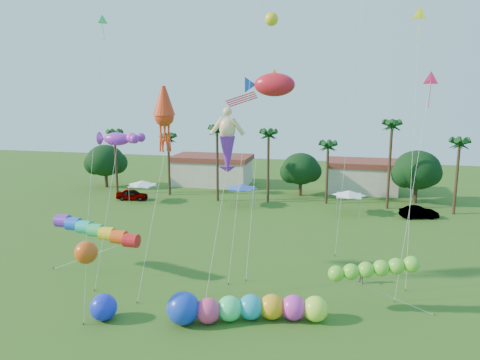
% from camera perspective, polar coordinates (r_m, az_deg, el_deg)
% --- Properties ---
extents(tree_line, '(69.46, 8.91, 11.00)m').
position_cam_1_polar(tree_line, '(67.93, 9.49, 1.35)').
color(tree_line, '#3A2819').
rests_on(tree_line, ground).
extents(buildings_row, '(35.00, 7.00, 4.00)m').
position_cam_1_polar(buildings_row, '(74.89, 4.65, 0.60)').
color(buildings_row, beige).
rests_on(buildings_row, ground).
extents(tent_row, '(31.00, 4.00, 0.60)m').
position_cam_1_polar(tent_row, '(62.09, 0.13, -0.85)').
color(tent_row, white).
rests_on(tent_row, ground).
extents(car_a, '(4.59, 2.20, 1.51)m').
position_cam_1_polar(car_a, '(68.28, -13.01, -1.75)').
color(car_a, '#4C4C54').
rests_on(car_a, ground).
extents(car_b, '(4.76, 2.74, 1.48)m').
position_cam_1_polar(car_b, '(61.25, 20.98, -3.70)').
color(car_b, '#4C4C54').
rests_on(car_b, ground).
extents(spectator_b, '(0.95, 0.99, 1.60)m').
position_cam_1_polar(spectator_b, '(39.91, 14.48, -11.06)').
color(spectator_b, gray).
rests_on(spectator_b, ground).
extents(caterpillar_inflatable, '(10.91, 4.69, 2.24)m').
position_cam_1_polar(caterpillar_inflatable, '(32.94, 0.20, -15.37)').
color(caterpillar_inflatable, '#DE3A6D').
rests_on(caterpillar_inflatable, ground).
extents(blue_ball, '(1.85, 1.85, 1.85)m').
position_cam_1_polar(blue_ball, '(34.41, -16.31, -14.66)').
color(blue_ball, '#192BE3').
rests_on(blue_ball, ground).
extents(rainbow_tube, '(10.04, 2.93, 4.00)m').
position_cam_1_polar(rainbow_tube, '(40.42, -15.79, -6.90)').
color(rainbow_tube, red).
rests_on(rainbow_tube, ground).
extents(green_worm, '(10.01, 2.37, 3.51)m').
position_cam_1_polar(green_worm, '(34.20, 11.65, -11.11)').
color(green_worm, '#69D42F').
rests_on(green_worm, ground).
extents(orange_ball_kite, '(1.88, 1.88, 5.90)m').
position_cam_1_polar(orange_ball_kite, '(32.34, -18.25, -8.39)').
color(orange_ball_kite, '#DC4B12').
rests_on(orange_ball_kite, ground).
extents(merman_kite, '(2.47, 5.56, 13.75)m').
position_cam_1_polar(merman_kite, '(36.97, -1.54, 4.34)').
color(merman_kite, '#F9CB8D').
rests_on(merman_kite, ground).
extents(fish_kite, '(5.68, 7.46, 17.06)m').
position_cam_1_polar(fish_kite, '(41.53, 4.22, 11.50)').
color(fish_kite, red).
rests_on(fish_kite, ground).
extents(squid_kite, '(2.25, 4.80, 15.92)m').
position_cam_1_polar(squid_kite, '(36.00, -9.22, 7.64)').
color(squid_kite, red).
rests_on(squid_kite, ground).
extents(lobster_kite, '(4.46, 5.99, 12.31)m').
position_cam_1_polar(lobster_kite, '(39.80, -14.78, 4.86)').
color(lobster_kite, purple).
rests_on(lobster_kite, ground).
extents(delta_kite_red, '(2.53, 3.47, 16.88)m').
position_cam_1_polar(delta_kite_red, '(37.78, 22.18, 10.92)').
color(delta_kite_red, '#F81B5D').
rests_on(delta_kite_red, ground).
extents(delta_kite_yellow, '(1.28, 4.11, 21.90)m').
position_cam_1_polar(delta_kite_yellow, '(40.85, 21.03, 17.85)').
color(delta_kite_yellow, '#F7F519').
rests_on(delta_kite_yellow, ground).
extents(delta_kite_green, '(0.89, 5.48, 22.34)m').
position_cam_1_polar(delta_kite_green, '(47.26, -16.46, 17.46)').
color(delta_kite_green, '#36E869').
rests_on(delta_kite_green, ground).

